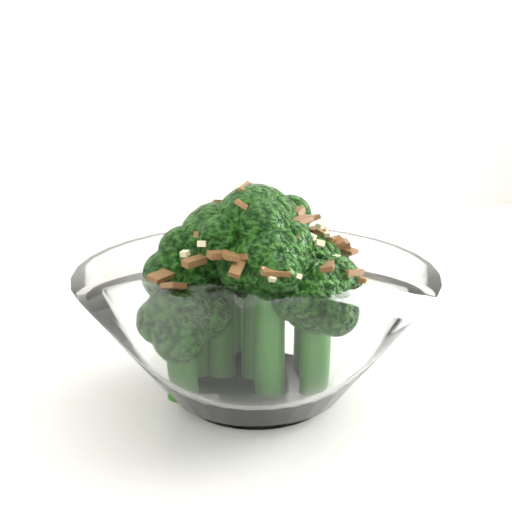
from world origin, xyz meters
name	(u,v)px	position (x,y,z in m)	size (l,w,h in m)	color
table	(480,459)	(-0.05, -0.06, 0.68)	(1.32, 0.99, 0.75)	white
broccoli_dish	(255,316)	(-0.21, -0.03, 0.81)	(0.24, 0.24, 0.15)	white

